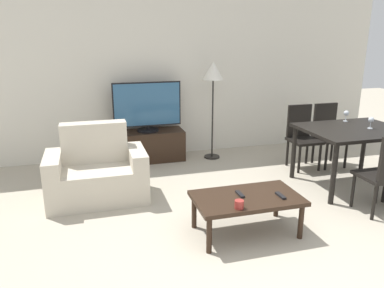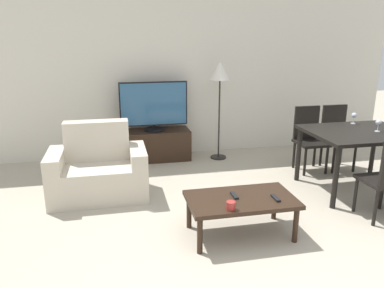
% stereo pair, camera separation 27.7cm
% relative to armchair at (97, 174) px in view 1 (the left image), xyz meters
% --- Properties ---
extents(ground_plane, '(18.00, 18.00, 0.00)m').
position_rel_armchair_xyz_m(ground_plane, '(1.19, -1.99, -0.30)').
color(ground_plane, '#B2A893').
extents(wall_back, '(7.14, 0.06, 2.70)m').
position_rel_armchair_xyz_m(wall_back, '(1.19, 1.51, 1.05)').
color(wall_back, silver).
rests_on(wall_back, ground_plane).
extents(armchair, '(1.11, 0.67, 0.87)m').
position_rel_armchair_xyz_m(armchair, '(0.00, 0.00, 0.00)').
color(armchair, beige).
rests_on(armchair, ground_plane).
extents(tv_stand, '(1.06, 0.44, 0.46)m').
position_rel_armchair_xyz_m(tv_stand, '(0.80, 1.22, -0.08)').
color(tv_stand, black).
rests_on(tv_stand, ground_plane).
extents(tv, '(1.00, 0.32, 0.73)m').
position_rel_armchair_xyz_m(tv, '(0.80, 1.22, 0.52)').
color(tv, black).
rests_on(tv, tv_stand).
extents(coffee_table, '(1.01, 0.58, 0.38)m').
position_rel_armchair_xyz_m(coffee_table, '(1.34, -1.21, 0.03)').
color(coffee_table, black).
rests_on(coffee_table, ground_plane).
extents(dining_table, '(1.22, 0.97, 0.74)m').
position_rel_armchair_xyz_m(dining_table, '(3.09, -0.45, 0.35)').
color(dining_table, black).
rests_on(dining_table, ground_plane).
extents(dining_chair_far, '(0.40, 0.40, 0.89)m').
position_rel_armchair_xyz_m(dining_chair_far, '(3.30, 0.34, 0.18)').
color(dining_chair_far, black).
rests_on(dining_chair_far, ground_plane).
extents(dining_chair_far_left, '(0.40, 0.40, 0.89)m').
position_rel_armchair_xyz_m(dining_chair_far_left, '(2.88, 0.34, 0.18)').
color(dining_chair_far_left, black).
rests_on(dining_chair_far_left, ground_plane).
extents(floor_lamp, '(0.32, 0.32, 1.48)m').
position_rel_armchair_xyz_m(floor_lamp, '(1.77, 1.08, 0.96)').
color(floor_lamp, black).
rests_on(floor_lamp, ground_plane).
extents(remote_primary, '(0.04, 0.15, 0.02)m').
position_rel_armchair_xyz_m(remote_primary, '(1.64, -1.30, 0.09)').
color(remote_primary, black).
rests_on(remote_primary, coffee_table).
extents(remote_secondary, '(0.04, 0.15, 0.02)m').
position_rel_armchair_xyz_m(remote_secondary, '(1.29, -1.17, 0.09)').
color(remote_secondary, black).
rests_on(remote_secondary, coffee_table).
extents(cup_white_near, '(0.08, 0.08, 0.08)m').
position_rel_armchair_xyz_m(cup_white_near, '(1.17, -1.43, 0.12)').
color(cup_white_near, maroon).
rests_on(cup_white_near, coffee_table).
extents(wine_glass_left, '(0.07, 0.07, 0.15)m').
position_rel_armchair_xyz_m(wine_glass_left, '(3.24, -0.09, 0.54)').
color(wine_glass_left, silver).
rests_on(wine_glass_left, dining_table).
extents(wine_glass_center, '(0.07, 0.07, 0.15)m').
position_rel_armchair_xyz_m(wine_glass_center, '(3.27, -0.52, 0.54)').
color(wine_glass_center, silver).
rests_on(wine_glass_center, dining_table).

